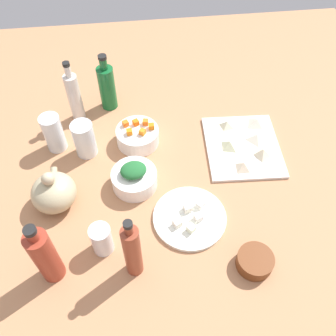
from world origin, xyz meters
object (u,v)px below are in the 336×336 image
object	(u,v)px
bottle_2	(132,251)
bowl_carrots	(138,136)
drinking_glass_0	(84,139)
bottle_1	(45,256)
drinking_glass_1	(53,133)
cutting_board	(243,146)
plate_tofu	(190,218)
bottle_0	(74,96)
bowl_greens	(134,179)
bowl_small_side	(255,261)
teapot	(54,192)
drinking_glass_2	(102,239)
bottle_3	(107,87)

from	to	relation	value
bottle_2	bowl_carrots	bearing A→B (deg)	-4.94
bowl_carrots	drinking_glass_0	distance (cm)	17.81
bottle_1	drinking_glass_1	xyz separation A→B (cm)	(45.38, 2.04, -3.49)
cutting_board	bottle_1	xyz separation A→B (cm)	(-37.45, 60.47, 9.71)
plate_tofu	bottle_0	world-z (taller)	bottle_0
drinking_glass_1	bottle_2	bearing A→B (deg)	-153.44
bowl_greens	bottle_2	bearing A→B (deg)	176.46
drinking_glass_0	bowl_carrots	bearing A→B (deg)	-81.64
plate_tofu	bottle_1	bearing A→B (deg)	107.33
bowl_small_side	drinking_glass_1	bearing A→B (deg)	48.06
teapot	bottle_1	distance (cm)	22.93
bottle_1	drinking_glass_2	size ratio (longest dim) A/B	2.37
bowl_greens	bottle_0	xyz separation A→B (cm)	(32.73, 18.21, 7.05)
bowl_greens	bowl_small_side	bearing A→B (deg)	-135.37
bowl_small_side	bottle_3	distance (cm)	77.97
bottle_1	bottle_3	xyz separation A→B (cm)	(64.04, -16.06, -1.18)
teapot	bottle_2	distance (cm)	32.82
bowl_greens	drinking_glass_2	bearing A→B (deg)	154.27
plate_tofu	teapot	xyz separation A→B (cm)	(10.50, 38.81, 4.85)
bottle_2	drinking_glass_2	world-z (taller)	bottle_2
bowl_carrots	bottle_1	xyz separation A→B (cm)	(-44.28, 25.31, 7.31)
plate_tofu	bottle_1	size ratio (longest dim) A/B	0.92
bottle_2	plate_tofu	bearing A→B (deg)	-51.60
bowl_greens	bottle_0	world-z (taller)	bottle_0
drinking_glass_2	teapot	bearing A→B (deg)	39.35
bowl_small_side	drinking_glass_2	world-z (taller)	drinking_glass_2
teapot	drinking_glass_2	bearing A→B (deg)	-140.65
bowl_small_side	bottle_1	xyz separation A→B (cm)	(4.20, 53.14, 8.14)
cutting_board	drinking_glass_2	distance (cm)	57.20
bowl_carrots	teapot	xyz separation A→B (cm)	(-21.86, 25.93, 2.54)
teapot	drinking_glass_1	bearing A→B (deg)	3.55
bottle_3	drinking_glass_2	xyz separation A→B (cm)	(-58.39, 2.94, -4.08)
bowl_small_side	bottle_1	distance (cm)	53.93
bottle_3	drinking_glass_0	xyz separation A→B (cm)	(-22.30, 8.05, -2.71)
cutting_board	drinking_glass_2	bearing A→B (deg)	123.89
cutting_board	drinking_glass_0	bearing A→B (deg)	85.33
drinking_glass_1	drinking_glass_0	bearing A→B (deg)	-109.90
teapot	bottle_1	world-z (taller)	bottle_1
bowl_carrots	bottle_2	world-z (taller)	bottle_2
drinking_glass_1	bowl_small_side	bearing A→B (deg)	-131.94
bowl_greens	bowl_small_side	world-z (taller)	bowl_greens
cutting_board	bottle_3	bearing A→B (deg)	59.09
drinking_glass_1	bottle_0	bearing A→B (deg)	-26.87
bowl_carrots	bowl_small_side	xyz separation A→B (cm)	(-48.48, -27.84, -0.83)
bottle_0	bottle_2	bearing A→B (deg)	-164.73
cutting_board	bowl_greens	size ratio (longest dim) A/B	2.02
bottle_0	bottle_1	size ratio (longest dim) A/B	1.01
bowl_small_side	bottle_0	bearing A→B (deg)	37.38
cutting_board	bowl_greens	xyz separation A→B (cm)	(-11.18, 37.40, 2.34)
plate_tofu	drinking_glass_0	size ratio (longest dim) A/B	1.70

